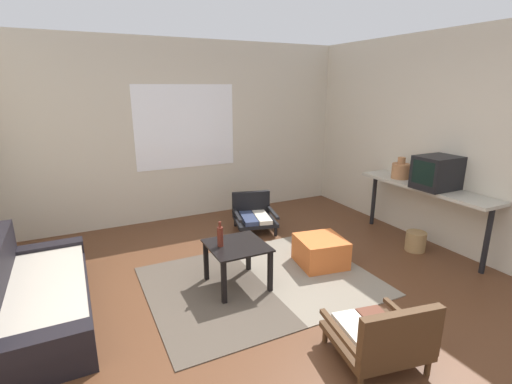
{
  "coord_description": "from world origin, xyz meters",
  "views": [
    {
      "loc": [
        -1.59,
        -2.6,
        2.03
      ],
      "look_at": [
        0.27,
        1.14,
        0.84
      ],
      "focal_mm": 26.2,
      "sensor_mm": 36.0,
      "label": 1
    }
  ],
  "objects_px": {
    "armchair_by_window": "(254,214)",
    "ottoman_orange": "(320,252)",
    "glass_bottle": "(220,236)",
    "coffee_table": "(237,253)",
    "couch": "(34,298)",
    "console_shelf": "(425,191)",
    "wicker_basket": "(416,241)",
    "clay_vase": "(401,170)",
    "armchair_striped_foreground": "(382,337)",
    "crt_television": "(438,172)"
  },
  "relations": [
    {
      "from": "coffee_table",
      "to": "clay_vase",
      "type": "distance_m",
      "value": 2.65
    },
    {
      "from": "armchair_striped_foreground",
      "to": "crt_television",
      "type": "relative_size",
      "value": 1.36
    },
    {
      "from": "console_shelf",
      "to": "glass_bottle",
      "type": "bearing_deg",
      "value": 176.98
    },
    {
      "from": "coffee_table",
      "to": "ottoman_orange",
      "type": "distance_m",
      "value": 1.08
    },
    {
      "from": "armchair_by_window",
      "to": "ottoman_orange",
      "type": "relative_size",
      "value": 1.36
    },
    {
      "from": "coffee_table",
      "to": "console_shelf",
      "type": "bearing_deg",
      "value": -2.31
    },
    {
      "from": "crt_television",
      "to": "glass_bottle",
      "type": "xyz_separation_m",
      "value": [
        -2.73,
        0.3,
        -0.44
      ]
    },
    {
      "from": "crt_television",
      "to": "clay_vase",
      "type": "bearing_deg",
      "value": 89.69
    },
    {
      "from": "crt_television",
      "to": "ottoman_orange",
      "type": "bearing_deg",
      "value": 170.14
    },
    {
      "from": "couch",
      "to": "glass_bottle",
      "type": "bearing_deg",
      "value": -7.83
    },
    {
      "from": "coffee_table",
      "to": "console_shelf",
      "type": "distance_m",
      "value": 2.6
    },
    {
      "from": "armchair_by_window",
      "to": "crt_television",
      "type": "height_order",
      "value": "crt_television"
    },
    {
      "from": "couch",
      "to": "armchair_striped_foreground",
      "type": "distance_m",
      "value": 2.97
    },
    {
      "from": "couch",
      "to": "crt_television",
      "type": "xyz_separation_m",
      "value": [
        4.43,
        -0.53,
        0.81
      ]
    },
    {
      "from": "couch",
      "to": "coffee_table",
      "type": "xyz_separation_m",
      "value": [
        1.86,
        -0.27,
        0.16
      ]
    },
    {
      "from": "ottoman_orange",
      "to": "wicker_basket",
      "type": "distance_m",
      "value": 1.34
    },
    {
      "from": "armchair_by_window",
      "to": "crt_television",
      "type": "xyz_separation_m",
      "value": [
        1.7,
        -1.63,
        0.79
      ]
    },
    {
      "from": "coffee_table",
      "to": "wicker_basket",
      "type": "bearing_deg",
      "value": -5.04
    },
    {
      "from": "armchair_striped_foreground",
      "to": "ottoman_orange",
      "type": "distance_m",
      "value": 1.65
    },
    {
      "from": "armchair_by_window",
      "to": "ottoman_orange",
      "type": "xyz_separation_m",
      "value": [
        0.2,
        -1.37,
        -0.06
      ]
    },
    {
      "from": "coffee_table",
      "to": "clay_vase",
      "type": "xyz_separation_m",
      "value": [
        2.57,
        0.32,
        0.55
      ]
    },
    {
      "from": "armchair_by_window",
      "to": "ottoman_orange",
      "type": "distance_m",
      "value": 1.39
    },
    {
      "from": "glass_bottle",
      "to": "wicker_basket",
      "type": "distance_m",
      "value": 2.6
    },
    {
      "from": "ottoman_orange",
      "to": "glass_bottle",
      "type": "xyz_separation_m",
      "value": [
        -1.23,
        0.04,
        0.41
      ]
    },
    {
      "from": "coffee_table",
      "to": "armchair_by_window",
      "type": "height_order",
      "value": "armchair_by_window"
    },
    {
      "from": "ottoman_orange",
      "to": "crt_television",
      "type": "height_order",
      "value": "crt_television"
    },
    {
      "from": "armchair_striped_foreground",
      "to": "console_shelf",
      "type": "distance_m",
      "value": 2.58
    },
    {
      "from": "armchair_striped_foreground",
      "to": "clay_vase",
      "type": "height_order",
      "value": "clay_vase"
    },
    {
      "from": "couch",
      "to": "glass_bottle",
      "type": "height_order",
      "value": "glass_bottle"
    },
    {
      "from": "coffee_table",
      "to": "clay_vase",
      "type": "bearing_deg",
      "value": 7.09
    },
    {
      "from": "couch",
      "to": "console_shelf",
      "type": "xyz_separation_m",
      "value": [
        4.44,
        -0.38,
        0.52
      ]
    },
    {
      "from": "armchair_by_window",
      "to": "console_shelf",
      "type": "bearing_deg",
      "value": -40.92
    },
    {
      "from": "coffee_table",
      "to": "armchair_striped_foreground",
      "type": "distance_m",
      "value": 1.63
    },
    {
      "from": "armchair_by_window",
      "to": "glass_bottle",
      "type": "bearing_deg",
      "value": -127.64
    },
    {
      "from": "coffee_table",
      "to": "ottoman_orange",
      "type": "height_order",
      "value": "coffee_table"
    },
    {
      "from": "console_shelf",
      "to": "wicker_basket",
      "type": "xyz_separation_m",
      "value": [
        -0.19,
        -0.11,
        -0.61
      ]
    },
    {
      "from": "couch",
      "to": "armchair_by_window",
      "type": "xyz_separation_m",
      "value": [
        2.73,
        1.1,
        0.02
      ]
    },
    {
      "from": "coffee_table",
      "to": "couch",
      "type": "bearing_deg",
      "value": 171.62
    },
    {
      "from": "coffee_table",
      "to": "wicker_basket",
      "type": "xyz_separation_m",
      "value": [
        2.39,
        -0.21,
        -0.25
      ]
    },
    {
      "from": "armchair_striped_foreground",
      "to": "crt_television",
      "type": "bearing_deg",
      "value": 31.75
    },
    {
      "from": "coffee_table",
      "to": "glass_bottle",
      "type": "xyz_separation_m",
      "value": [
        -0.16,
        0.04,
        0.2
      ]
    },
    {
      "from": "coffee_table",
      "to": "wicker_basket",
      "type": "distance_m",
      "value": 2.41
    },
    {
      "from": "ottoman_orange",
      "to": "console_shelf",
      "type": "xyz_separation_m",
      "value": [
        1.51,
        -0.11,
        0.57
      ]
    },
    {
      "from": "glass_bottle",
      "to": "coffee_table",
      "type": "bearing_deg",
      "value": -13.95
    },
    {
      "from": "armchair_striped_foreground",
      "to": "glass_bottle",
      "type": "bearing_deg",
      "value": 112.47
    },
    {
      "from": "console_shelf",
      "to": "glass_bottle",
      "type": "height_order",
      "value": "console_shelf"
    },
    {
      "from": "crt_television",
      "to": "console_shelf",
      "type": "bearing_deg",
      "value": 88.82
    },
    {
      "from": "armchair_by_window",
      "to": "crt_television",
      "type": "relative_size",
      "value": 1.3
    },
    {
      "from": "console_shelf",
      "to": "clay_vase",
      "type": "distance_m",
      "value": 0.47
    },
    {
      "from": "couch",
      "to": "coffee_table",
      "type": "bearing_deg",
      "value": -8.38
    }
  ]
}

